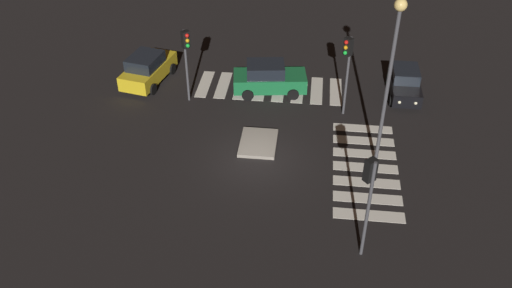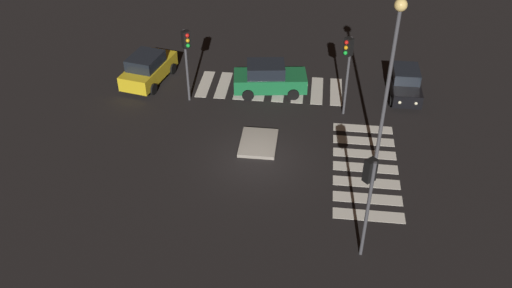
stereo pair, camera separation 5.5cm
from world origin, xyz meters
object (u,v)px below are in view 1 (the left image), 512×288
object	(u,v)px
traffic_island	(258,143)
traffic_light_south	(369,185)
car_yellow	(148,68)
traffic_light_east	(347,58)
car_black	(404,83)
traffic_light_north	(186,49)
street_lamp	(392,60)
car_green	(269,78)

from	to	relation	value
traffic_island	traffic_light_south	bearing A→B (deg)	-144.70
car_yellow	traffic_light_east	xyz separation A→B (m)	(-2.37, -11.85, 2.64)
car_black	traffic_light_north	bearing A→B (deg)	-80.39
car_black	street_lamp	size ratio (longest dim) A/B	0.45
street_lamp	traffic_island	bearing A→B (deg)	82.00
traffic_light_east	car_black	bearing A→B (deg)	167.10
traffic_light_north	traffic_light_east	bearing A→B (deg)	46.42
traffic_light_south	traffic_light_north	distance (m)	14.40
traffic_light_north	traffic_light_south	bearing A→B (deg)	0.11
car_yellow	street_lamp	size ratio (longest dim) A/B	0.54
car_yellow	car_green	distance (m)	7.51
traffic_island	street_lamp	bearing A→B (deg)	-98.00
traffic_light_east	traffic_light_north	bearing A→B (deg)	-50.50
traffic_island	car_green	size ratio (longest dim) A/B	0.56
car_black	street_lamp	xyz separation A→B (m)	(-6.82, 2.00, 4.92)
traffic_light_east	street_lamp	bearing A→B (deg)	63.45
traffic_island	traffic_light_south	xyz separation A→B (m)	(-7.03, -4.98, 3.53)
traffic_island	street_lamp	xyz separation A→B (m)	(-0.85, -6.03, 5.66)
car_green	car_black	bearing A→B (deg)	-4.13
car_black	car_green	size ratio (longest dim) A/B	0.86
traffic_light_east	traffic_island	bearing A→B (deg)	-9.69
car_black	traffic_light_east	distance (m)	5.23
car_yellow	traffic_light_north	xyz separation A→B (m)	(-1.95, -3.02, 2.44)
car_yellow	car_black	size ratio (longest dim) A/B	1.18
traffic_island	traffic_light_south	world-z (taller)	traffic_light_south
car_yellow	traffic_light_south	bearing A→B (deg)	-123.85
car_black	traffic_light_south	size ratio (longest dim) A/B	0.81
car_yellow	car_black	xyz separation A→B (m)	(0.17, -15.51, -0.10)
car_black	car_green	distance (m)	8.03
street_lamp	car_green	bearing A→B (deg)	43.75
car_black	traffic_light_south	distance (m)	13.64
car_black	traffic_light_north	world-z (taller)	traffic_light_north
traffic_light_south	car_green	bearing A→B (deg)	-19.35
traffic_island	street_lamp	distance (m)	8.31
traffic_island	car_green	bearing A→B (deg)	-0.17
car_yellow	traffic_light_east	distance (m)	12.37
car_green	traffic_light_north	size ratio (longest dim) A/B	1.02
traffic_light_south	traffic_light_north	world-z (taller)	traffic_light_south
street_lamp	car_black	bearing A→B (deg)	-16.35
car_green	traffic_light_east	size ratio (longest dim) A/B	0.96
car_green	traffic_island	bearing A→B (deg)	-98.13
car_black	traffic_light_north	xyz separation A→B (m)	(-2.12, 12.49, 2.54)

